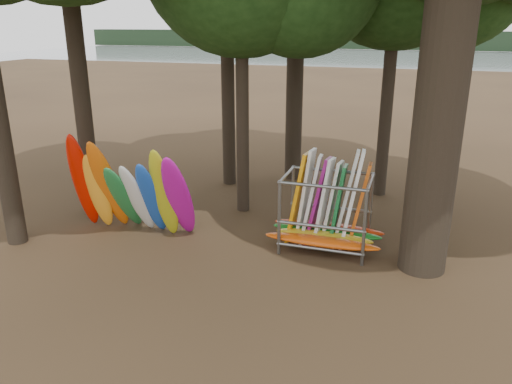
% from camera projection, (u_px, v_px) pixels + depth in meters
% --- Properties ---
extents(ground, '(120.00, 120.00, 0.00)m').
position_uv_depth(ground, '(239.00, 258.00, 13.48)').
color(ground, '#47331E').
rests_on(ground, ground).
extents(lake, '(160.00, 160.00, 0.00)m').
position_uv_depth(lake, '(389.00, 68.00, 67.46)').
color(lake, gray).
rests_on(lake, ground).
extents(far_shore, '(160.00, 4.00, 4.00)m').
position_uv_depth(far_shore, '(405.00, 40.00, 111.80)').
color(far_shore, black).
rests_on(far_shore, ground).
extents(kayak_row, '(4.02, 1.88, 3.19)m').
position_uv_depth(kayak_row, '(130.00, 193.00, 14.52)').
color(kayak_row, red).
rests_on(kayak_row, ground).
extents(storage_rack, '(3.21, 1.58, 2.87)m').
position_uv_depth(storage_rack, '(326.00, 215.00, 13.79)').
color(storage_rack, slate).
rests_on(storage_rack, ground).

